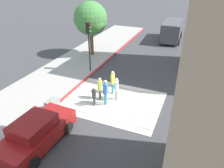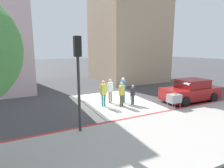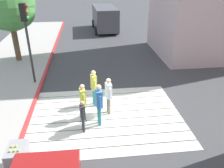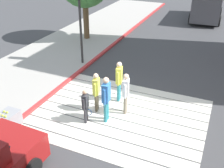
# 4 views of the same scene
# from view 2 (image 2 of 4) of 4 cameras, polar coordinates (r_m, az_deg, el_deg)

# --- Properties ---
(ground_plane) EXTENTS (120.00, 120.00, 0.00)m
(ground_plane) POSITION_cam_2_polar(r_m,az_deg,el_deg) (13.18, 0.67, -5.72)
(ground_plane) COLOR #424244
(crosswalk_stripes) EXTENTS (6.40, 4.90, 0.01)m
(crosswalk_stripes) POSITION_cam_2_polar(r_m,az_deg,el_deg) (13.17, 0.67, -5.69)
(crosswalk_stripes) COLOR silver
(crosswalk_stripes) RESTS_ON ground
(sidewalk_west) EXTENTS (4.80, 40.00, 0.12)m
(sidewalk_west) POSITION_cam_2_polar(r_m,az_deg,el_deg) (8.86, 17.92, -14.31)
(sidewalk_west) COLOR #ADA8A0
(sidewalk_west) RESTS_ON ground
(curb_painted) EXTENTS (0.16, 40.00, 0.13)m
(curb_painted) POSITION_cam_2_polar(r_m,az_deg,el_deg) (10.52, 8.87, -9.81)
(curb_painted) COLOR #BC3333
(curb_painted) RESTS_ON ground
(building_far_south) EXTENTS (8.00, 7.04, 10.00)m
(building_far_south) POSITION_cam_2_polar(r_m,az_deg,el_deg) (23.02, 4.48, 13.87)
(building_far_south) COLOR tan
(building_far_south) RESTS_ON ground
(car_parked_near_curb) EXTENTS (2.08, 4.35, 1.57)m
(car_parked_near_curb) POSITION_cam_2_polar(r_m,az_deg,el_deg) (14.62, 22.81, -1.95)
(car_parked_near_curb) COLOR maroon
(car_parked_near_curb) RESTS_ON ground
(traffic_light_corner) EXTENTS (0.39, 0.28, 4.24)m
(traffic_light_corner) POSITION_cam_2_polar(r_m,az_deg,el_deg) (8.01, -10.33, 5.57)
(traffic_light_corner) COLOR #2D2D2D
(traffic_light_corner) RESTS_ON ground
(tennis_ball_cart) EXTENTS (0.56, 0.80, 1.02)m
(tennis_ball_cart) POSITION_cam_2_polar(r_m,az_deg,el_deg) (12.26, 18.37, -4.16)
(tennis_ball_cart) COLOR #99999E
(tennis_ball_cart) RESTS_ON ground
(pedestrian_adult_lead) EXTENTS (0.29, 0.50, 1.73)m
(pedestrian_adult_lead) POSITION_cam_2_polar(r_m,az_deg,el_deg) (12.11, -2.61, -2.29)
(pedestrian_adult_lead) COLOR teal
(pedestrian_adult_lead) RESTS_ON ground
(pedestrian_adult_trailing) EXTENTS (0.27, 0.52, 1.79)m
(pedestrian_adult_trailing) POSITION_cam_2_polar(r_m,az_deg,el_deg) (12.89, 3.39, -1.32)
(pedestrian_adult_trailing) COLOR teal
(pedestrian_adult_trailing) RESTS_ON ground
(pedestrian_adult_side) EXTENTS (0.27, 0.47, 1.61)m
(pedestrian_adult_side) POSITION_cam_2_polar(r_m,az_deg,el_deg) (12.16, 2.96, -2.57)
(pedestrian_adult_side) COLOR brown
(pedestrian_adult_side) RESTS_ON ground
(pedestrian_teen_behind) EXTENTS (0.28, 0.48, 1.67)m
(pedestrian_teen_behind) POSITION_cam_2_polar(r_m,az_deg,el_deg) (12.95, -0.54, -1.56)
(pedestrian_teen_behind) COLOR gray
(pedestrian_teen_behind) RESTS_ON ground
(pedestrian_child_with_racket) EXTENTS (0.28, 0.43, 1.36)m
(pedestrian_child_with_racket) POSITION_cam_2_polar(r_m,az_deg,el_deg) (12.61, 6.32, -2.93)
(pedestrian_child_with_racket) COLOR #333338
(pedestrian_child_with_racket) RESTS_ON ground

